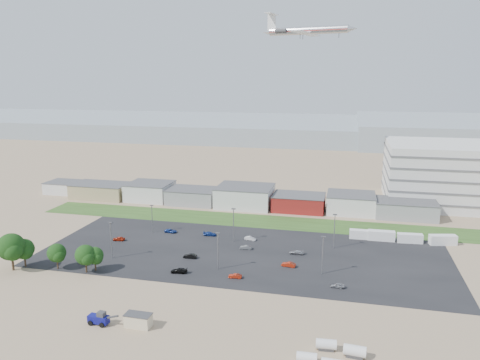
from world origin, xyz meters
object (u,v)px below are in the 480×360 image
(parked_car_2, at_px, (338,285))
(parked_car_13, at_px, (235,276))
(portable_shed, at_px, (138,320))
(parked_car_4, at_px, (190,256))
(parked_car_11, at_px, (250,238))
(parked_car_3, at_px, (179,271))
(parked_car_12, at_px, (296,252))
(tree_far_left, at_px, (11,250))
(parked_car_6, at_px, (210,234))
(telehandler, at_px, (98,318))
(parked_car_1, at_px, (289,264))
(parked_car_7, at_px, (246,247))
(parked_car_9, at_px, (171,231))
(parked_car_10, at_px, (86,262))
(parked_car_5, at_px, (119,239))
(storage_tank_nw, at_px, (326,344))
(airliner, at_px, (308,30))
(box_trailer_a, at_px, (362,234))

(parked_car_2, relative_size, parked_car_13, 1.00)
(parked_car_2, bearing_deg, portable_shed, -52.00)
(parked_car_2, xyz_separation_m, parked_car_4, (-42.24, 10.02, 0.06))
(parked_car_11, bearing_deg, parked_car_3, 162.71)
(parked_car_12, bearing_deg, parked_car_11, -120.43)
(tree_far_left, xyz_separation_m, parked_car_6, (43.76, 39.50, -5.23))
(telehandler, height_order, parked_car_6, telehandler)
(parked_car_11, bearing_deg, parked_car_1, -134.80)
(parked_car_13, bearing_deg, parked_car_7, -178.80)
(parked_car_7, xyz_separation_m, parked_car_13, (1.85, -21.16, -0.02))
(parked_car_9, xyz_separation_m, parked_car_10, (-13.03, -31.07, -0.03))
(parked_car_12, bearing_deg, parked_car_2, 30.59)
(parked_car_1, xyz_separation_m, parked_car_10, (-55.62, -11.13, -0.10))
(parked_car_11, relative_size, parked_car_12, 0.88)
(telehandler, relative_size, parked_car_5, 1.85)
(parked_car_5, relative_size, parked_car_7, 1.06)
(parked_car_3, xyz_separation_m, parked_car_13, (15.42, 0.26, -0.08))
(parked_car_6, bearing_deg, parked_car_2, -130.07)
(parked_car_3, height_order, parked_car_6, parked_car_3)
(storage_tank_nw, relative_size, parked_car_9, 0.93)
(parked_car_9, relative_size, parked_car_11, 1.13)
(storage_tank_nw, distance_m, parked_car_4, 56.03)
(parked_car_1, relative_size, parked_car_13, 1.13)
(tree_far_left, xyz_separation_m, parked_car_13, (59.93, 8.87, -5.29))
(airliner, distance_m, parked_car_6, 94.54)
(portable_shed, bearing_deg, parked_car_13, 64.91)
(airliner, bearing_deg, parked_car_12, -73.95)
(parked_car_3, bearing_deg, portable_shed, -1.77)
(parked_car_1, distance_m, parked_car_2, 17.12)
(parked_car_11, height_order, parked_car_13, parked_car_11)
(tree_far_left, bearing_deg, parked_car_4, 23.65)
(storage_tank_nw, height_order, parked_car_6, storage_tank_nw)
(storage_tank_nw, height_order, parked_car_4, storage_tank_nw)
(parked_car_4, bearing_deg, parked_car_9, -146.85)
(storage_tank_nw, height_order, parked_car_5, storage_tank_nw)
(parked_car_2, bearing_deg, parked_car_9, -115.82)
(telehandler, distance_m, parked_car_4, 40.28)
(tree_far_left, bearing_deg, parked_car_1, 15.11)
(telehandler, height_order, box_trailer_a, telehandler)
(parked_car_4, height_order, parked_car_5, parked_car_5)
(tree_far_left, height_order, parked_car_2, tree_far_left)
(parked_car_11, bearing_deg, parked_car_13, -168.95)
(parked_car_2, height_order, parked_car_9, parked_car_2)
(storage_tank_nw, relative_size, parked_car_13, 1.12)
(portable_shed, height_order, telehandler, telehandler)
(parked_car_4, bearing_deg, parked_car_1, 89.23)
(parked_car_7, bearing_deg, parked_car_3, -38.15)
(parked_car_5, distance_m, parked_car_12, 56.84)
(telehandler, height_order, parked_car_1, telehandler)
(box_trailer_a, bearing_deg, parked_car_5, -165.97)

